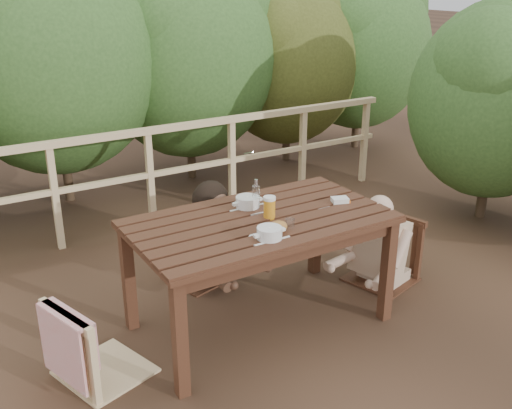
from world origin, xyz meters
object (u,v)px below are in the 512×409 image
diner_right (389,208)px  beer_glass (269,208)px  bread_roll (277,227)px  table (260,273)px  chair_far (198,225)px  woman (196,202)px  chair_left (98,302)px  soup_far (247,203)px  bottle (256,195)px  chair_right (385,225)px  tumbler (290,224)px  butter_tub (340,201)px  soup_near (269,234)px

diner_right → beer_glass: 1.18m
bread_roll → table: bearing=86.0°
table → chair_far: chair_far is taller
woman → chair_left: bearing=22.3°
chair_far → beer_glass: bearing=-96.5°
soup_far → bottle: size_ratio=1.24×
chair_right → diner_right: 0.14m
tumbler → chair_right: bearing=13.1°
soup_far → butter_tub: (0.61, -0.27, -0.02)m
table → beer_glass: bearing=-18.8°
bottle → soup_far: bearing=134.3°
diner_right → bread_roll: bearing=87.2°
chair_far → diner_right: bearing=-47.6°
diner_right → bottle: bearing=67.9°
bread_roll → tumbler: 0.10m
chair_far → beer_glass: 0.95m
soup_far → butter_tub: soup_far is taller
soup_far → tumbler: bearing=-83.5°
table → soup_near: size_ratio=6.48×
table → beer_glass: (0.06, -0.02, 0.48)m
table → tumbler: 0.51m
chair_left → butter_tub: bearing=-109.8°
chair_left → chair_far: bearing=-70.3°
beer_glass → bottle: 0.19m
chair_far → bread_roll: bearing=-102.5°
woman → table: bearing=79.4°
woman → bread_roll: woman is taller
chair_right → butter_tub: (-0.54, -0.07, 0.34)m
bottle → chair_left: bearing=-173.0°
table → chair_far: (-0.07, 0.82, 0.07)m
chair_right → woman: bearing=-138.0°
chair_far → tumbler: 1.14m
woman → soup_far: size_ratio=4.79×
bread_roll → butter_tub: 0.68m
woman → bottle: woman is taller
table → bottle: (0.07, 0.17, 0.52)m
diner_right → beer_glass: bearing=77.3°
chair_right → butter_tub: size_ratio=8.31×
soup_far → tumbler: soup_far is taller
table → bread_roll: bearing=-94.0°
chair_left → chair_right: (2.32, -0.00, -0.02)m
chair_far → bread_roll: size_ratio=6.92×
woman → beer_glass: 0.90m
chair_far → beer_glass: (0.13, -0.84, 0.41)m
soup_near → bread_roll: bearing=33.8°
beer_glass → chair_right: bearing=2.0°
soup_near → soup_far: (0.15, 0.52, 0.00)m
chair_left → bottle: size_ratio=4.52×
chair_left → bottle: (1.21, 0.15, 0.41)m
woman → bottle: (0.14, -0.68, 0.25)m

